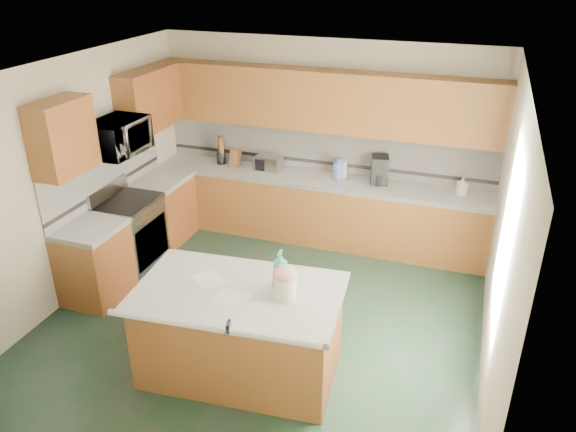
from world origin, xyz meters
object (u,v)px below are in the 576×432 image
at_px(knife_block, 235,158).
at_px(treat_jar, 285,287).
at_px(island_top, 239,293).
at_px(coffee_maker, 380,170).
at_px(toaster_oven, 269,163).
at_px(island_base, 240,334).
at_px(soap_bottle_island, 281,270).

bearing_deg(knife_block, treat_jar, -54.23).
height_order(island_top, knife_block, knife_block).
relative_size(island_top, knife_block, 7.88).
bearing_deg(coffee_maker, toaster_oven, 168.57).
distance_m(knife_block, coffee_maker, 2.05).
height_order(knife_block, toaster_oven, knife_block).
distance_m(island_base, island_top, 0.46).
xyz_separation_m(knife_block, coffee_maker, (2.05, 0.03, 0.07)).
bearing_deg(island_top, coffee_maker, 71.37).
distance_m(island_base, treat_jar, 0.74).
height_order(island_top, toaster_oven, toaster_oven).
height_order(island_base, coffee_maker, coffee_maker).
height_order(island_base, soap_bottle_island, soap_bottle_island).
height_order(island_base, toaster_oven, toaster_oven).
bearing_deg(knife_block, island_base, -61.19).
relative_size(treat_jar, coffee_maker, 0.57).
relative_size(island_top, coffee_maker, 5.08).
distance_m(island_top, treat_jar, 0.46).
bearing_deg(soap_bottle_island, knife_block, 120.79).
relative_size(island_top, treat_jar, 8.93).
xyz_separation_m(treat_jar, soap_bottle_island, (-0.09, 0.12, 0.09)).
bearing_deg(coffee_maker, knife_block, 168.30).
height_order(island_top, coffee_maker, coffee_maker).
height_order(knife_block, coffee_maker, coffee_maker).
bearing_deg(knife_block, soap_bottle_island, -54.39).
xyz_separation_m(toaster_oven, coffee_maker, (1.54, 0.03, 0.08)).
xyz_separation_m(knife_block, toaster_oven, (0.51, 0.00, -0.02)).
xyz_separation_m(treat_jar, toaster_oven, (-1.26, 2.89, -0.00)).
bearing_deg(treat_jar, soap_bottle_island, 134.38).
relative_size(island_base, toaster_oven, 5.07).
relative_size(island_top, toaster_oven, 5.35).
bearing_deg(toaster_oven, coffee_maker, 6.47).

